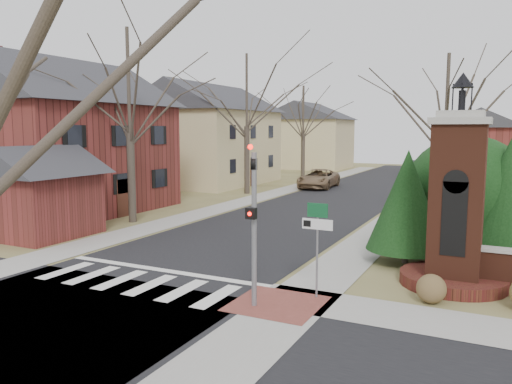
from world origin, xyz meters
The scene contains 26 objects.
ground centered at (0.00, 0.00, 0.00)m, with size 120.00×120.00×0.00m, color brown.
main_street centered at (0.00, 22.00, 0.01)m, with size 8.00×70.00×0.01m, color black.
cross_street centered at (0.00, -3.00, 0.01)m, with size 120.00×8.00×0.01m, color black.
crosswalk_zone centered at (0.00, 0.80, 0.01)m, with size 8.00×2.20×0.02m, color silver.
stop_bar centered at (0.00, 2.30, 0.01)m, with size 8.00×0.35×0.02m, color silver.
sidewalk_right_main centered at (5.20, 22.00, 0.01)m, with size 2.00×60.00×0.02m, color gray.
sidewalk_left centered at (-5.20, 22.00, 0.01)m, with size 2.00×60.00×0.02m, color gray.
curb_apron centered at (4.80, 1.00, 0.01)m, with size 2.40×2.40×0.02m, color brown.
traffic_signal_pole centered at (4.30, 0.57, 2.59)m, with size 0.28×0.41×4.50m.
sign_post centered at (5.59, 1.99, 1.95)m, with size 0.90×0.07×2.75m.
brick_gate_monument centered at (9.00, 4.99, 2.17)m, with size 3.20×3.20×6.47m.
house_brick_left centered at (-13.01, 9.99, 4.66)m, with size 9.80×11.80×9.42m.
house_stucco_left centered at (-13.50, 27.00, 4.59)m, with size 9.80×12.80×9.28m.
garage_left centered at (-8.52, 4.49, 2.24)m, with size 4.80×4.80×4.29m.
house_distant_left centered at (-12.01, 48.00, 4.25)m, with size 10.80×8.80×8.53m.
house_distant_right centered at (7.99, 47.99, 3.65)m, with size 8.80×8.80×7.30m.
evergreen_near centered at (7.20, 7.00, 2.30)m, with size 2.80×2.80×4.10m.
evergreen_mid centered at (10.50, 8.20, 2.60)m, with size 3.40×3.40×4.70m.
evergreen_mass centered at (9.00, 9.50, 2.40)m, with size 4.80×4.80×4.80m, color black.
bare_tree_0 centered at (-7.00, 9.00, 7.70)m, with size 8.05×8.05×11.15m.
bare_tree_1 centered at (-7.00, 22.00, 8.03)m, with size 8.40×8.40×11.64m.
bare_tree_2 centered at (-7.50, 35.00, 7.03)m, with size 7.35×7.35×10.19m.
bare_tree_3 centered at (7.50, 16.00, 6.69)m, with size 7.00×7.00×9.70m.
pickup_truck centered at (-3.40, 27.96, 0.77)m, with size 2.54×5.51×1.53m, color #7F6345.
distant_car centered at (1.60, 46.22, 0.72)m, with size 1.53×4.38×1.44m, color #33363B.
dry_shrub_left centered at (8.60, 3.00, 0.41)m, with size 0.82×0.82×0.82m, color brown.
Camera 1 is at (10.17, -11.16, 4.80)m, focal length 35.00 mm.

